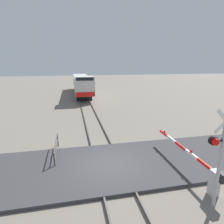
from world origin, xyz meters
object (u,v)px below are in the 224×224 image
object	(u,v)px
crossing_gate	(204,169)
guard_railing	(56,147)
locomotive	(82,84)
crossing_signal	(222,148)

from	to	relation	value
crossing_gate	guard_railing	world-z (taller)	crossing_gate
locomotive	crossing_gate	world-z (taller)	locomotive
crossing_signal	crossing_gate	xyz separation A→B (m)	(0.46, 1.36, -1.76)
locomotive	guard_railing	xyz separation A→B (m)	(-2.96, -23.50, -1.36)
crossing_signal	crossing_gate	size ratio (longest dim) A/B	0.70
locomotive	crossing_gate	size ratio (longest dim) A/B	3.03
crossing_signal	crossing_gate	bearing A→B (deg)	71.19
guard_railing	crossing_signal	bearing A→B (deg)	-41.40
locomotive	crossing_signal	distance (m)	29.50
locomotive	crossing_gate	xyz separation A→B (m)	(4.05, -27.91, -1.17)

